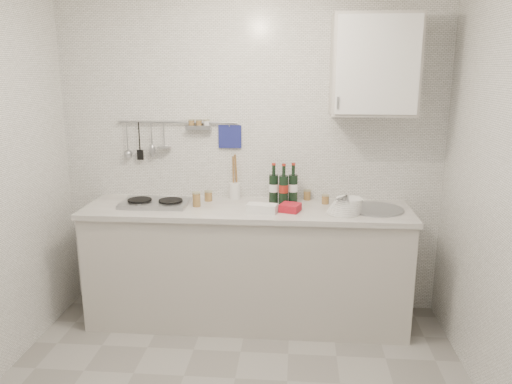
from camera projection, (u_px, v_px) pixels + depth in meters
back_wall at (250, 157)px, 3.94m from camera, size 3.00×0.02×2.50m
counter at (248, 268)px, 3.85m from camera, size 2.44×0.64×0.96m
wall_rail at (175, 134)px, 3.92m from camera, size 0.98×0.09×0.34m
wall_cabinet at (374, 65)px, 3.53m from camera, size 0.60×0.38×0.70m
plate_stack_hob at (165, 201)px, 3.84m from camera, size 0.29×0.29×0.02m
plate_stack_sink at (346, 206)px, 3.57m from camera, size 0.26×0.24×0.11m
wine_bottles at (283, 184)px, 3.81m from camera, size 0.22×0.11×0.31m
butter_dish at (262, 208)px, 3.58m from camera, size 0.23×0.14×0.06m
strawberry_punnet at (290, 208)px, 3.62m from camera, size 0.17×0.17×0.06m
utensil_crock at (235, 188)px, 3.96m from camera, size 0.09×0.09×0.36m
jar_a at (208, 196)px, 3.90m from camera, size 0.06×0.06×0.08m
jar_b at (307, 195)px, 3.93m from camera, size 0.06×0.06×0.08m
jar_c at (325, 199)px, 3.82m from camera, size 0.06×0.06×0.07m
jar_d at (197, 199)px, 3.74m from camera, size 0.06×0.06×0.11m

